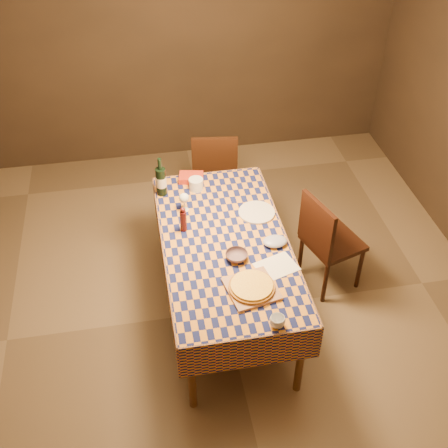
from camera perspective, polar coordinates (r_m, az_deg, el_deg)
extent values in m
plane|color=brown|center=(4.73, 0.11, -8.76)|extent=(5.00, 5.00, 0.00)
cube|color=#34271D|center=(6.02, -4.37, 18.35)|extent=(4.50, 0.10, 2.70)
cylinder|color=brown|center=(3.90, -3.31, -14.90)|extent=(0.06, 0.06, 0.75)
cylinder|color=brown|center=(4.01, 7.81, -13.21)|extent=(0.06, 0.06, 0.75)
cylinder|color=brown|center=(5.04, -5.84, 0.55)|extent=(0.06, 0.06, 0.75)
cylinder|color=brown|center=(5.12, 2.64, 1.51)|extent=(0.06, 0.06, 0.75)
cube|color=brown|center=(4.21, 0.12, -2.10)|extent=(0.90, 1.80, 0.03)
cube|color=brown|center=(4.19, 0.12, -1.90)|extent=(0.92, 1.82, 0.02)
cube|color=brown|center=(3.69, 2.73, -12.92)|extent=(0.94, 0.01, 0.30)
cube|color=brown|center=(4.98, -1.77, 3.83)|extent=(0.94, 0.01, 0.30)
cube|color=brown|center=(4.25, -6.07, -4.03)|extent=(0.01, 1.84, 0.30)
cube|color=brown|center=(4.37, 6.13, -2.53)|extent=(0.01, 1.84, 0.30)
cube|color=#9D6949|center=(3.83, 2.82, -6.59)|extent=(0.38, 0.38, 0.02)
cylinder|color=#9E601A|center=(3.82, 2.83, -6.39)|extent=(0.41, 0.41, 0.02)
cylinder|color=gold|center=(3.81, 2.84, -6.23)|extent=(0.37, 0.37, 0.01)
cylinder|color=#461011|center=(4.24, -4.15, 0.30)|extent=(0.05, 0.05, 0.17)
sphere|color=#461011|center=(4.18, -4.22, 1.43)|extent=(0.04, 0.04, 0.04)
imported|color=#5D464E|center=(4.04, 1.29, -3.26)|extent=(0.20, 0.20, 0.05)
cylinder|color=white|center=(4.49, -4.03, 1.46)|extent=(0.08, 0.08, 0.01)
cylinder|color=white|center=(4.46, -4.05, 1.86)|extent=(0.01, 0.01, 0.08)
sphere|color=white|center=(4.41, -4.10, 2.66)|extent=(0.08, 0.08, 0.08)
ellipsoid|color=#420810|center=(4.42, -4.09, 2.57)|extent=(0.05, 0.05, 0.03)
cylinder|color=black|center=(4.60, -6.40, 4.31)|extent=(0.11, 0.11, 0.24)
cylinder|color=black|center=(4.51, -6.56, 6.08)|extent=(0.04, 0.04, 0.10)
cylinder|color=beige|center=(4.60, -6.40, 4.31)|extent=(0.11, 0.11, 0.09)
cylinder|color=silver|center=(4.68, -2.86, 4.06)|extent=(0.14, 0.14, 0.10)
cube|color=#B42B17|center=(4.80, -3.36, 4.74)|extent=(0.23, 0.18, 0.05)
cylinder|color=silver|center=(4.45, 3.34, 1.18)|extent=(0.30, 0.30, 0.02)
imported|color=white|center=(3.61, 5.44, -9.85)|extent=(0.11, 0.11, 0.08)
cube|color=white|center=(4.01, 5.36, -4.33)|extent=(0.33, 0.29, 0.00)
ellipsoid|color=#979EC1|center=(4.17, 5.21, -1.76)|extent=(0.21, 0.17, 0.05)
cube|color=black|center=(5.50, -0.98, 5.54)|extent=(0.47, 0.47, 0.04)
cube|color=black|center=(5.19, -0.95, 6.56)|extent=(0.42, 0.09, 0.46)
cylinder|color=black|center=(5.78, 0.78, 4.67)|extent=(0.04, 0.04, 0.43)
cylinder|color=black|center=(5.78, -2.80, 4.58)|extent=(0.04, 0.04, 0.43)
cylinder|color=black|center=(5.50, 0.98, 2.50)|extent=(0.04, 0.04, 0.43)
cylinder|color=black|center=(5.49, -2.78, 2.40)|extent=(0.04, 0.04, 0.43)
cube|color=black|center=(4.75, 11.03, -1.81)|extent=(0.53, 0.53, 0.04)
cube|color=black|center=(4.49, 9.39, -0.25)|extent=(0.16, 0.41, 0.46)
cylinder|color=black|center=(4.91, 13.62, -4.41)|extent=(0.04, 0.04, 0.43)
cylinder|color=black|center=(5.10, 11.11, -1.95)|extent=(0.04, 0.04, 0.43)
cylinder|color=black|center=(4.72, 10.23, -5.91)|extent=(0.04, 0.04, 0.43)
cylinder|color=black|center=(4.92, 7.77, -3.30)|extent=(0.04, 0.04, 0.43)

